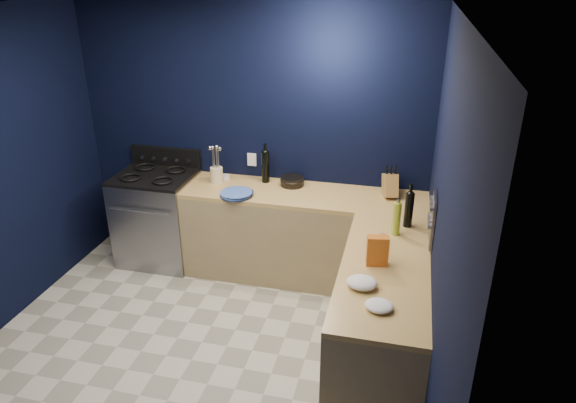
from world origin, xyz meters
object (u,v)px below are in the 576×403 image
(utensil_crock, at_px, (217,175))
(knife_block, at_px, (390,185))
(plate_stack, at_px, (236,194))
(crouton_bag, at_px, (377,251))
(gas_range, at_px, (159,219))

(utensil_crock, xyz_separation_m, knife_block, (1.68, 0.06, 0.03))
(plate_stack, relative_size, crouton_bag, 1.34)
(utensil_crock, bearing_deg, plate_stack, -43.11)
(plate_stack, xyz_separation_m, knife_block, (1.39, 0.33, 0.09))
(plate_stack, bearing_deg, crouton_bag, -34.28)
(gas_range, relative_size, knife_block, 4.33)
(gas_range, distance_m, knife_block, 2.38)
(utensil_crock, bearing_deg, knife_block, 1.94)
(plate_stack, distance_m, crouton_bag, 1.66)
(gas_range, bearing_deg, plate_stack, -11.59)
(gas_range, height_order, knife_block, knife_block)
(gas_range, relative_size, utensil_crock, 5.96)
(gas_range, xyz_separation_m, plate_stack, (0.93, -0.19, 0.46))
(plate_stack, bearing_deg, utensil_crock, 136.89)
(gas_range, distance_m, plate_stack, 1.05)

